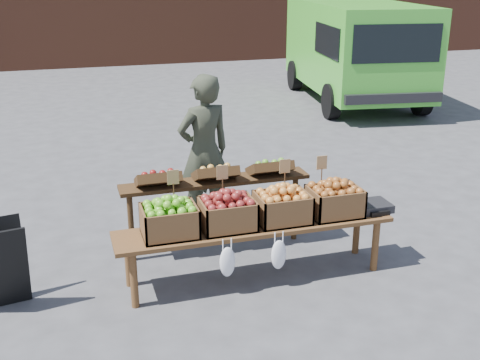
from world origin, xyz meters
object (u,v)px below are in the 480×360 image
object	(u,v)px
crate_red_apples	(282,208)
weighing_scale	(372,206)
display_bench	(255,251)
crate_golden_apples	(169,221)
crate_green_apples	(335,202)
back_table	(216,204)
delivery_van	(354,53)
crate_russet_pears	(227,214)
vendor	(204,152)

from	to	relation	value
crate_red_apples	weighing_scale	distance (m)	0.98
display_bench	crate_golden_apples	size ratio (longest dim) A/B	5.40
display_bench	crate_green_apples	bearing A→B (deg)	0.00
back_table	crate_red_apples	bearing A→B (deg)	-56.57
delivery_van	crate_russet_pears	world-z (taller)	delivery_van
vendor	crate_russet_pears	xyz separation A→B (m)	(-0.12, -1.42, -0.18)
back_table	display_bench	world-z (taller)	back_table
crate_golden_apples	crate_russet_pears	size ratio (longest dim) A/B	1.00
vendor	weighing_scale	size ratio (longest dim) A/B	5.26
vendor	weighing_scale	xyz separation A→B (m)	(1.40, -1.42, -0.28)
crate_golden_apples	weighing_scale	xyz separation A→B (m)	(2.08, 0.00, -0.10)
crate_red_apples	weighing_scale	bearing A→B (deg)	0.00
weighing_scale	crate_red_apples	bearing A→B (deg)	180.00
delivery_van	back_table	xyz separation A→B (m)	(-4.82, -6.33, -0.55)
display_bench	crate_golden_apples	xyz separation A→B (m)	(-0.83, 0.00, 0.42)
crate_golden_apples	crate_green_apples	bearing A→B (deg)	0.00
delivery_van	display_bench	size ratio (longest dim) A/B	1.77
back_table	crate_green_apples	size ratio (longest dim) A/B	4.20
back_table	weighing_scale	bearing A→B (deg)	-26.40
vendor	crate_red_apples	distance (m)	1.50
delivery_van	display_bench	distance (m)	8.46
vendor	crate_red_apples	xyz separation A→B (m)	(0.43, -1.42, -0.18)
vendor	crate_golden_apples	distance (m)	1.58
delivery_van	display_bench	xyz separation A→B (m)	(-4.61, -7.05, -0.79)
crate_red_apples	crate_russet_pears	bearing A→B (deg)	180.00
delivery_van	vendor	xyz separation A→B (m)	(-4.77, -5.62, -0.18)
crate_red_apples	crate_green_apples	xyz separation A→B (m)	(0.55, 0.00, 0.00)
display_bench	crate_golden_apples	bearing A→B (deg)	180.00
crate_golden_apples	crate_green_apples	distance (m)	1.65
delivery_van	back_table	bearing A→B (deg)	-119.38
vendor	back_table	size ratio (longest dim) A/B	0.85
vendor	back_table	world-z (taller)	vendor
crate_golden_apples	crate_russet_pears	xyz separation A→B (m)	(0.55, 0.00, 0.00)
back_table	weighing_scale	size ratio (longest dim) A/B	6.18
back_table	crate_russet_pears	bearing A→B (deg)	-95.92
back_table	crate_green_apples	bearing A→B (deg)	-35.08
back_table	crate_green_apples	world-z (taller)	back_table
vendor	crate_green_apples	world-z (taller)	vendor
back_table	crate_red_apples	xyz separation A→B (m)	(0.48, -0.72, 0.19)
back_table	vendor	bearing A→B (deg)	85.92
crate_russet_pears	crate_green_apples	distance (m)	1.10
back_table	display_bench	size ratio (longest dim) A/B	0.78
delivery_van	crate_russet_pears	xyz separation A→B (m)	(-4.89, -7.05, -0.36)
back_table	crate_golden_apples	size ratio (longest dim) A/B	4.20
vendor	crate_russet_pears	world-z (taller)	vendor
vendor	crate_golden_apples	xyz separation A→B (m)	(-0.67, -1.42, -0.18)
crate_russet_pears	weighing_scale	size ratio (longest dim) A/B	1.47
display_bench	crate_green_apples	xyz separation A→B (m)	(0.82, 0.00, 0.42)
back_table	crate_russet_pears	world-z (taller)	back_table
crate_red_apples	delivery_van	bearing A→B (deg)	58.37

